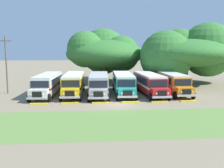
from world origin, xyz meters
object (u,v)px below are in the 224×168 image
object	(u,v)px
parked_bus_slot_2	(99,83)
parked_bus_slot_4	(149,83)
parked_bus_slot_1	(74,83)
secondary_tree	(188,52)
parked_bus_slot_5	(172,82)
utility_pole	(6,64)
broad_shade_tree	(105,52)
parked_bus_slot_0	(48,83)
parked_bus_slot_3	(123,83)

from	to	relation	value
parked_bus_slot_2	parked_bus_slot_4	xyz separation A→B (m)	(7.06, -0.04, 0.00)
parked_bus_slot_1	secondary_tree	bearing A→B (deg)	115.27
parked_bus_slot_5	secondary_tree	size ratio (longest dim) A/B	0.60
utility_pole	secondary_tree	bearing A→B (deg)	14.41
broad_shade_tree	secondary_tree	distance (m)	15.32
parked_bus_slot_4	parked_bus_slot_5	xyz separation A→B (m)	(3.49, 0.76, 0.00)
parked_bus_slot_2	secondary_tree	size ratio (longest dim) A/B	0.60
parked_bus_slot_0	parked_bus_slot_2	bearing A→B (deg)	89.91
broad_shade_tree	utility_pole	distance (m)	19.23
parked_bus_slot_5	secondary_tree	world-z (taller)	secondary_tree
parked_bus_slot_3	broad_shade_tree	bearing A→B (deg)	-170.27
parked_bus_slot_2	parked_bus_slot_4	size ratio (longest dim) A/B	1.00
parked_bus_slot_0	broad_shade_tree	bearing A→B (deg)	151.83
parked_bus_slot_4	secondary_tree	xyz separation A→B (m)	(9.01, 9.44, 4.08)
parked_bus_slot_3	secondary_tree	world-z (taller)	secondary_tree
parked_bus_slot_0	secondary_tree	distance (m)	25.11
parked_bus_slot_1	parked_bus_slot_2	size ratio (longest dim) A/B	1.00
parked_bus_slot_0	parked_bus_slot_3	world-z (taller)	same
parked_bus_slot_4	utility_pole	xyz separation A→B (m)	(-19.92, 2.01, 2.66)
parked_bus_slot_2	parked_bus_slot_5	world-z (taller)	same
parked_bus_slot_3	secondary_tree	distance (m)	15.99
parked_bus_slot_4	parked_bus_slot_2	bearing A→B (deg)	-92.67
parked_bus_slot_5	parked_bus_slot_3	bearing A→B (deg)	-88.20
parked_bus_slot_2	broad_shade_tree	size ratio (longest dim) A/B	0.69
parked_bus_slot_4	secondary_tree	size ratio (longest dim) A/B	0.60
parked_bus_slot_0	parked_bus_slot_3	distance (m)	10.48
parked_bus_slot_4	parked_bus_slot_0	bearing A→B (deg)	-94.24
parked_bus_slot_2	parked_bus_slot_5	distance (m)	10.57
parked_bus_slot_3	parked_bus_slot_5	bearing A→B (deg)	94.45
parked_bus_slot_0	parked_bus_slot_2	size ratio (longest dim) A/B	1.00
parked_bus_slot_2	broad_shade_tree	xyz separation A→B (m)	(1.64, 14.54, 3.96)
broad_shade_tree	parked_bus_slot_5	bearing A→B (deg)	-57.19
parked_bus_slot_1	parked_bus_slot_2	xyz separation A→B (m)	(3.50, -0.71, 0.00)
parked_bus_slot_3	parked_bus_slot_5	xyz separation A→B (m)	(7.09, 0.26, 0.00)
parked_bus_slot_4	utility_pole	distance (m)	20.19
parked_bus_slot_5	parked_bus_slot_4	bearing A→B (deg)	-77.98
parked_bus_slot_3	broad_shade_tree	size ratio (longest dim) A/B	0.69
parked_bus_slot_5	parked_bus_slot_2	bearing A→B (deg)	-86.38
parked_bus_slot_5	broad_shade_tree	distance (m)	16.91
parked_bus_slot_4	secondary_tree	distance (m)	13.67
parked_bus_slot_2	parked_bus_slot_4	bearing A→B (deg)	92.49
parked_bus_slot_0	parked_bus_slot_4	xyz separation A→B (m)	(14.09, -0.47, 0.00)
parked_bus_slot_1	parked_bus_slot_5	size ratio (longest dim) A/B	1.00
parked_bus_slot_1	parked_bus_slot_3	xyz separation A→B (m)	(6.96, -0.25, 0.00)
parked_bus_slot_3	parked_bus_slot_4	size ratio (longest dim) A/B	1.00
broad_shade_tree	utility_pole	size ratio (longest dim) A/B	1.97
parked_bus_slot_1	parked_bus_slot_3	size ratio (longest dim) A/B	1.00
parked_bus_slot_0	secondary_tree	world-z (taller)	secondary_tree
parked_bus_slot_2	parked_bus_slot_0	bearing A→B (deg)	-90.65
parked_bus_slot_1	utility_pole	distance (m)	9.80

